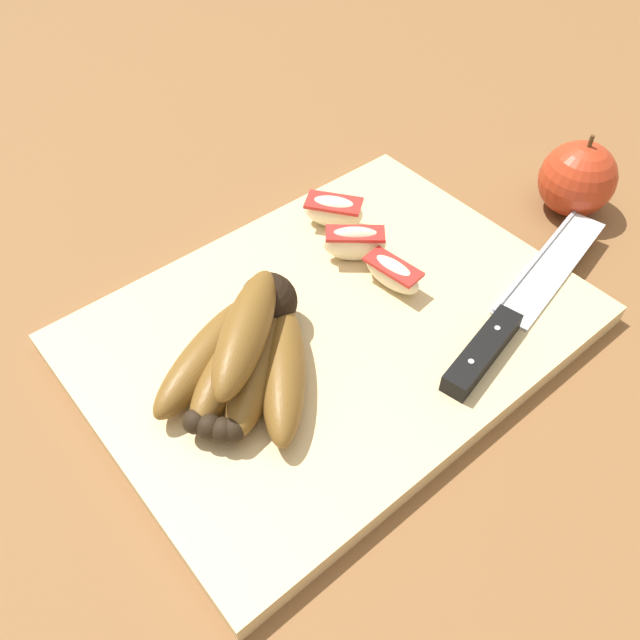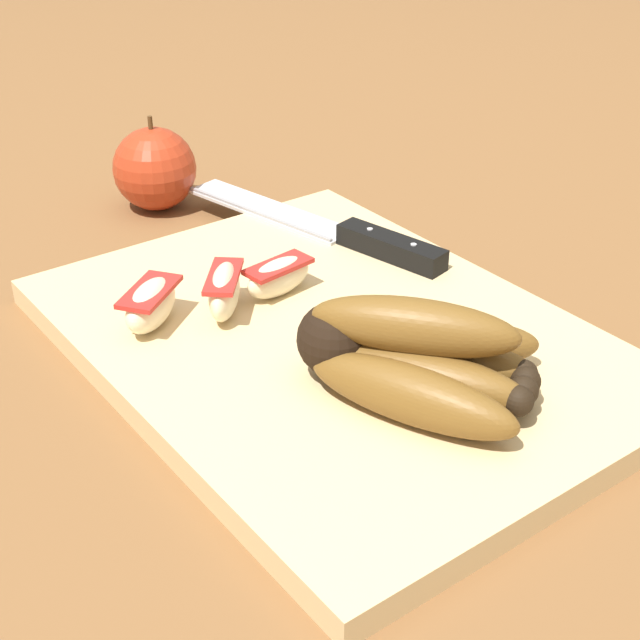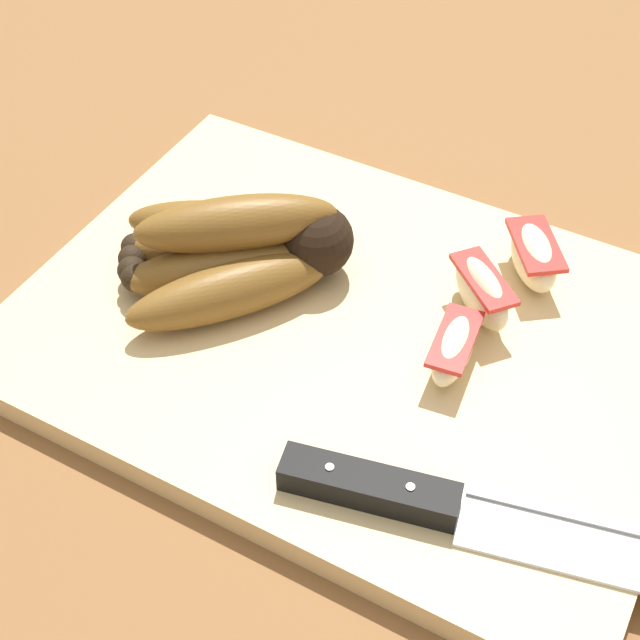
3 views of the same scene
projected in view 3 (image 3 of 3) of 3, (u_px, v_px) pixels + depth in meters
The scene contains 7 objects.
ground_plane at pixel (355, 359), 0.60m from camera, with size 6.00×6.00×0.00m, color brown.
cutting_board at pixel (352, 335), 0.61m from camera, with size 0.43×0.31×0.02m, color #DBBC84.
banana_bunch at pixel (238, 250), 0.61m from camera, with size 0.16×0.16×0.07m.
chefs_knife at pixel (456, 510), 0.49m from camera, with size 0.28×0.09×0.02m.
apple_wedge_near at pixel (534, 256), 0.62m from camera, with size 0.06×0.06×0.03m.
apple_wedge_middle at pixel (454, 348), 0.56m from camera, with size 0.03×0.06×0.03m.
apple_wedge_far at pixel (482, 292), 0.59m from camera, with size 0.06×0.06×0.04m.
Camera 3 is at (-0.17, 0.36, 0.46)m, focal length 51.57 mm.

